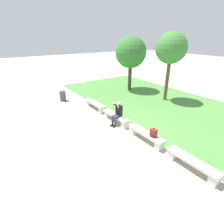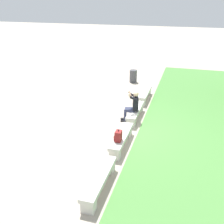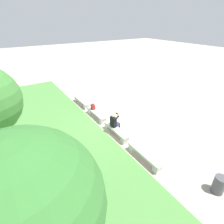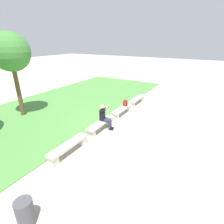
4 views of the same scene
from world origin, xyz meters
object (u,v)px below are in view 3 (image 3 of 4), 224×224
at_px(backpack, 93,107).
at_px(bench_main, 144,155).
at_px(bench_mid, 96,114).
at_px(person_photographer, 115,122).
at_px(trash_bin, 219,185).
at_px(bench_near, 116,131).
at_px(bench_far, 82,101).
at_px(tree_left_background, 26,207).

bearing_deg(backpack, bench_main, 179.96).
height_order(bench_mid, person_photographer, person_photographer).
distance_m(person_photographer, trash_bin, 5.55).
bearing_deg(bench_main, bench_near, 0.00).
bearing_deg(bench_main, bench_mid, 0.00).
height_order(bench_mid, backpack, backpack).
bearing_deg(backpack, bench_near, 179.93).
relative_size(bench_far, backpack, 4.70).
xyz_separation_m(bench_far, tree_left_background, (-9.31, 4.83, 2.94)).
xyz_separation_m(backpack, tree_left_background, (-7.36, 4.83, 2.61)).
bearing_deg(bench_near, backpack, -0.07).
relative_size(person_photographer, backpack, 3.08).
relative_size(bench_near, person_photographer, 1.52).
distance_m(bench_main, trash_bin, 3.04).
xyz_separation_m(bench_near, trash_bin, (-5.16, -1.21, 0.07)).
xyz_separation_m(bench_mid, tree_left_background, (-6.93, 4.83, 2.94)).
distance_m(bench_mid, backpack, 0.54).
bearing_deg(tree_left_background, backpack, -33.27).
distance_m(bench_main, bench_mid, 4.75).
bearing_deg(bench_mid, bench_near, 180.00).
relative_size(bench_near, tree_left_background, 0.44).
relative_size(bench_near, backpack, 4.70).
relative_size(bench_main, tree_left_background, 0.44).
height_order(bench_far, trash_bin, trash_bin).
bearing_deg(trash_bin, bench_near, 13.14).
relative_size(bench_main, trash_bin, 2.68).
distance_m(bench_main, person_photographer, 2.67).
bearing_deg(bench_mid, trash_bin, -170.91).
xyz_separation_m(bench_far, trash_bin, (-9.91, -1.21, 0.07)).
distance_m(bench_mid, trash_bin, 7.64).
xyz_separation_m(bench_far, backpack, (-1.94, -0.00, 0.32)).
distance_m(bench_near, tree_left_background, 7.26).
relative_size(bench_mid, tree_left_background, 0.44).
xyz_separation_m(bench_main, bench_near, (2.37, 0.00, 0.00)).
bearing_deg(backpack, tree_left_background, 146.73).
relative_size(bench_mid, backpack, 4.70).
bearing_deg(tree_left_background, bench_main, -65.69).
height_order(bench_far, backpack, backpack).
bearing_deg(tree_left_background, bench_mid, -34.86).
bearing_deg(bench_far, backpack, -179.89).
bearing_deg(bench_main, trash_bin, -156.62).
height_order(bench_mid, tree_left_background, tree_left_background).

